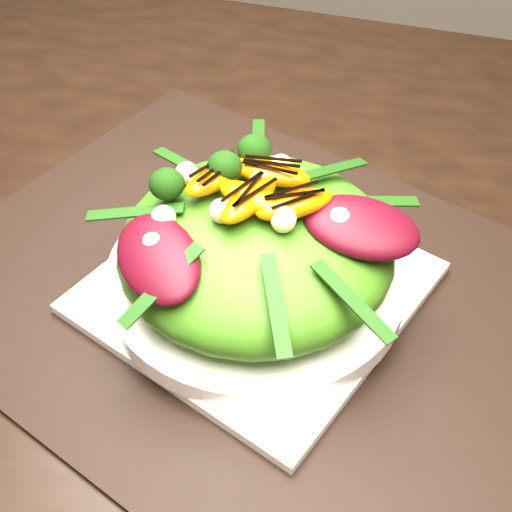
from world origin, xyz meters
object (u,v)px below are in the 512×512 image
(dining_table, at_px, (261,233))
(lettuce_mound, at_px, (256,246))
(orange_segment, at_px, (259,187))
(plate_base, at_px, (256,287))
(placemat, at_px, (256,293))
(salad_bowl, at_px, (256,276))

(dining_table, bearing_deg, lettuce_mound, -75.09)
(dining_table, bearing_deg, orange_segment, -74.22)
(dining_table, height_order, plate_base, dining_table)
(orange_segment, bearing_deg, plate_base, -78.97)
(dining_table, height_order, lettuce_mound, dining_table)
(plate_base, height_order, lettuce_mound, lettuce_mound)
(dining_table, height_order, placemat, dining_table)
(placemat, relative_size, orange_segment, 8.65)
(placemat, xyz_separation_m, plate_base, (-0.00, -0.00, 0.01))
(placemat, xyz_separation_m, salad_bowl, (-0.00, 0.00, 0.02))
(salad_bowl, bearing_deg, placemat, 0.00)
(plate_base, height_order, salad_bowl, salad_bowl)
(dining_table, relative_size, lettuce_mound, 7.03)
(placemat, relative_size, salad_bowl, 2.18)
(plate_base, bearing_deg, dining_table, 104.91)
(plate_base, bearing_deg, lettuce_mound, 0.00)
(salad_bowl, bearing_deg, dining_table, 104.91)
(placemat, distance_m, salad_bowl, 0.02)
(plate_base, distance_m, salad_bowl, 0.01)
(plate_base, relative_size, lettuce_mound, 1.09)
(lettuce_mound, distance_m, orange_segment, 0.05)
(salad_bowl, relative_size, lettuce_mound, 1.12)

